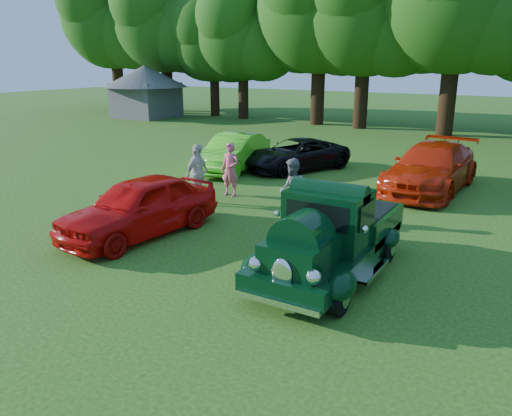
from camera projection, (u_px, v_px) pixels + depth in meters
The scene contains 11 objects.
ground at pixel (239, 269), 10.67m from camera, with size 120.00×120.00×0.00m, color #1C4A11.
hero_pickup at pixel (331, 237), 10.26m from camera, with size 2.20×4.72×1.84m.
red_convertible at pixel (139, 206), 12.57m from camera, with size 1.77×4.39×1.50m, color #C40A08.
back_car_lime at pixel (234, 153), 19.97m from camera, with size 1.53×4.39×1.45m, color #41CC1B.
back_car_black at pixel (296, 155), 20.10m from camera, with size 2.07×4.49×1.25m, color black.
back_car_orange at pixel (431, 168), 16.87m from camera, with size 2.22×5.45×1.58m, color #B91F06.
spectator_pink at pixel (230, 170), 16.21m from camera, with size 0.64×0.42×1.74m, color #D65872.
spectator_grey at pixel (292, 190), 13.75m from camera, with size 0.84×0.65×1.73m, color slate.
spectator_white at pixel (197, 174), 15.27m from camera, with size 1.09×0.45×1.86m, color beige.
gazebo at pixel (145, 86), 38.07m from camera, with size 6.40×6.40×3.90m.
tree_line at pixel (478, 4), 27.96m from camera, with size 64.76×11.62×12.49m.
Camera 1 is at (5.36, -8.27, 4.30)m, focal length 35.00 mm.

